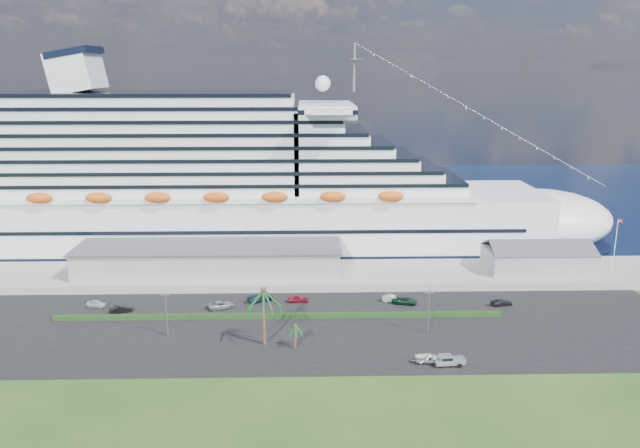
{
  "coord_description": "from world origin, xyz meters",
  "views": [
    {
      "loc": [
        -2.58,
        -98.63,
        48.22
      ],
      "look_at": [
        0.48,
        30.0,
        15.63
      ],
      "focal_mm": 35.0,
      "sensor_mm": 36.0,
      "label": 1
    }
  ],
  "objects_px": {
    "cruise_ship": "(234,189)",
    "parked_car_3": "(260,298)",
    "pickup_truck": "(449,360)",
    "boat_trailer": "(430,358)"
  },
  "relations": [
    {
      "from": "pickup_truck",
      "to": "boat_trailer",
      "type": "distance_m",
      "value": 3.2
    },
    {
      "from": "cruise_ship",
      "to": "pickup_truck",
      "type": "height_order",
      "value": "cruise_ship"
    },
    {
      "from": "cruise_ship",
      "to": "parked_car_3",
      "type": "height_order",
      "value": "cruise_ship"
    },
    {
      "from": "cruise_ship",
      "to": "pickup_truck",
      "type": "distance_m",
      "value": 82.42
    },
    {
      "from": "cruise_ship",
      "to": "boat_trailer",
      "type": "xyz_separation_m",
      "value": [
        39.44,
        -68.08,
        -15.52
      ]
    },
    {
      "from": "cruise_ship",
      "to": "pickup_truck",
      "type": "xyz_separation_m",
      "value": [
        42.55,
        -68.84,
        -15.59
      ]
    },
    {
      "from": "boat_trailer",
      "to": "parked_car_3",
      "type": "bearing_deg",
      "value": 136.33
    },
    {
      "from": "pickup_truck",
      "to": "parked_car_3",
      "type": "bearing_deg",
      "value": 138.37
    },
    {
      "from": "parked_car_3",
      "to": "boat_trailer",
      "type": "height_order",
      "value": "boat_trailer"
    },
    {
      "from": "parked_car_3",
      "to": "boat_trailer",
      "type": "xyz_separation_m",
      "value": [
        30.3,
        -28.93,
        0.28
      ]
    }
  ]
}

